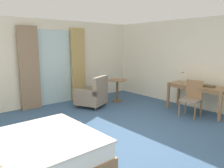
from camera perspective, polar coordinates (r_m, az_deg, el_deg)
The scene contains 13 objects.
ground at distance 4.52m, azimuth 1.95°, elevation -14.31°, with size 6.83×7.13×0.10m, color #38567A.
wall_back at distance 6.95m, azimuth -16.58°, elevation 5.28°, with size 6.43×0.12×2.54m, color silver.
wall_right at distance 6.67m, azimuth 22.70°, elevation 4.72°, with size 0.12×6.73×2.54m, color silver.
balcony_glass_door at distance 6.97m, azimuth -14.73°, elevation 4.13°, with size 1.14×0.02×2.24m, color silver.
curtain_panel_left at distance 6.58m, azimuth -20.58°, elevation 3.79°, with size 0.55×0.10×2.31m, color #897056.
curtain_panel_right at distance 7.25m, azimuth -8.75°, elevation 4.88°, with size 0.47×0.10×2.31m, color tan.
bed at distance 3.45m, azimuth -23.47°, elevation -17.67°, with size 2.23×1.68×0.99m.
writing_desk at distance 6.33m, azimuth 21.23°, elevation -1.08°, with size 0.59×1.57×0.75m.
desk_chair at distance 6.00m, azimuth 19.98°, elevation -3.08°, with size 0.50×0.50×0.92m.
desk_lamp at distance 6.41m, azimuth 18.06°, elevation 2.84°, with size 0.31×0.17×0.45m.
closed_book at distance 6.18m, azimuth 23.69°, elevation -0.51°, with size 0.19×0.29×0.04m, color brown.
armchair_by_window at distance 6.46m, azimuth -5.04°, elevation -2.91°, with size 0.96×0.99×0.93m.
round_cafe_table at distance 7.05m, azimuth 1.37°, elevation -0.37°, with size 0.60×0.60×0.71m.
Camera 1 is at (-2.75, -3.05, 1.84)m, focal length 35.39 mm.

